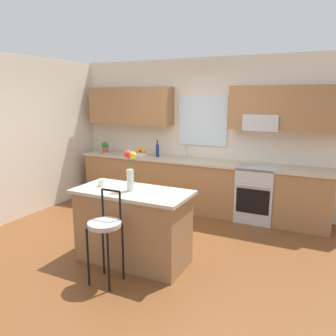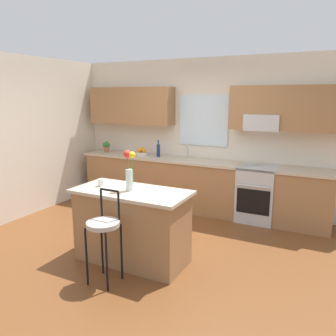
{
  "view_description": "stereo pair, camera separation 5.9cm",
  "coord_description": "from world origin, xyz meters",
  "views": [
    {
      "loc": [
        2.14,
        -3.78,
        2.04
      ],
      "look_at": [
        0.01,
        0.55,
        1.0
      ],
      "focal_mm": 35.91,
      "sensor_mm": 36.0,
      "label": 1
    },
    {
      "loc": [
        2.19,
        -3.75,
        2.04
      ],
      "look_at": [
        0.01,
        0.55,
        1.0
      ],
      "focal_mm": 35.91,
      "sensor_mm": 36.0,
      "label": 2
    }
  ],
  "objects": [
    {
      "name": "potted_plant_small",
      "position": [
        -1.98,
        1.7,
        1.04
      ],
      "size": [
        0.18,
        0.12,
        0.22
      ],
      "color": "#9E5B3D",
      "rests_on": "counter_run"
    },
    {
      "name": "wall_left",
      "position": [
        -2.56,
        0.3,
        1.35
      ],
      "size": [
        0.12,
        4.6,
        2.7
      ],
      "primitive_type": "cube",
      "color": "beige",
      "rests_on": "ground"
    },
    {
      "name": "kitchen_island",
      "position": [
        0.02,
        -0.46,
        0.46
      ],
      "size": [
        1.44,
        0.69,
        0.92
      ],
      "color": "#996B42",
      "rests_on": "ground"
    },
    {
      "name": "mug_ceramic",
      "position": [
        -0.42,
        -0.47,
        0.97
      ],
      "size": [
        0.08,
        0.08,
        0.09
      ],
      "primitive_type": "cylinder",
      "color": "silver",
      "rests_on": "kitchen_island"
    },
    {
      "name": "oven_range",
      "position": [
        1.1,
        1.68,
        0.46
      ],
      "size": [
        0.6,
        0.64,
        0.92
      ],
      "color": "#B7BABC",
      "rests_on": "ground"
    },
    {
      "name": "fruit_bowl_oranges",
      "position": [
        -1.14,
        1.7,
        0.98
      ],
      "size": [
        0.24,
        0.24,
        0.16
      ],
      "color": "silver",
      "rests_on": "counter_run"
    },
    {
      "name": "bar_stool_near",
      "position": [
        0.02,
        -1.02,
        0.64
      ],
      "size": [
        0.36,
        0.36,
        1.04
      ],
      "color": "black",
      "rests_on": "ground"
    },
    {
      "name": "bottle_olive_oil",
      "position": [
        -0.77,
        1.7,
        1.04
      ],
      "size": [
        0.06,
        0.06,
        0.31
      ],
      "color": "navy",
      "rests_on": "counter_run"
    },
    {
      "name": "flower_vase",
      "position": [
        0.01,
        -0.48,
        1.18
      ],
      "size": [
        0.15,
        0.1,
        0.49
      ],
      "color": "silver",
      "rests_on": "kitchen_island"
    },
    {
      "name": "sink_faucet",
      "position": [
        -0.25,
        1.84,
        1.06
      ],
      "size": [
        0.02,
        0.13,
        0.23
      ],
      "color": "#B7BABC",
      "rests_on": "counter_run"
    },
    {
      "name": "counter_run",
      "position": [
        -0.0,
        1.7,
        0.47
      ],
      "size": [
        4.56,
        0.64,
        0.92
      ],
      "color": "#996B42",
      "rests_on": "ground"
    },
    {
      "name": "back_wall_assembly",
      "position": [
        0.02,
        1.98,
        1.51
      ],
      "size": [
        5.6,
        0.5,
        2.7
      ],
      "color": "beige",
      "rests_on": "ground"
    },
    {
      "name": "ground_plane",
      "position": [
        0.0,
        0.0,
        0.0
      ],
      "size": [
        14.0,
        14.0,
        0.0
      ],
      "primitive_type": "plane",
      "color": "brown"
    }
  ]
}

